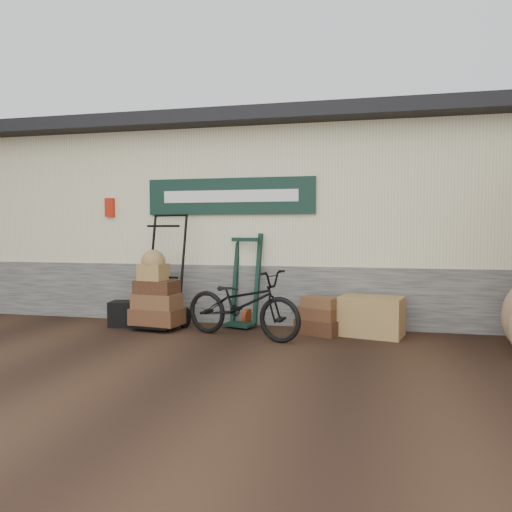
% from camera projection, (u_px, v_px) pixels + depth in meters
% --- Properties ---
extents(ground, '(80.00, 80.00, 0.00)m').
position_uv_depth(ground, '(232.00, 338.00, 6.64)').
color(ground, black).
rests_on(ground, ground).
extents(station_building, '(14.40, 4.10, 3.20)m').
position_uv_depth(station_building, '(272.00, 220.00, 9.22)').
color(station_building, '#4C4C47').
rests_on(station_building, ground).
extents(porter_trolley, '(0.93, 0.75, 1.71)m').
position_uv_depth(porter_trolley, '(164.00, 270.00, 7.35)').
color(porter_trolley, black).
rests_on(porter_trolley, ground).
extents(green_barrow, '(0.60, 0.55, 1.38)m').
position_uv_depth(green_barrow, '(245.00, 280.00, 7.44)').
color(green_barrow, black).
rests_on(green_barrow, ground).
extents(suitcase_stack, '(0.70, 0.58, 0.53)m').
position_uv_depth(suitcase_stack, '(319.00, 315.00, 6.89)').
color(suitcase_stack, '#381912').
rests_on(suitcase_stack, ground).
extents(wicker_hamper, '(0.92, 0.71, 0.54)m').
position_uv_depth(wicker_hamper, '(372.00, 316.00, 6.79)').
color(wicker_hamper, brown).
rests_on(wicker_hamper, ground).
extents(black_trunk, '(0.41, 0.36, 0.38)m').
position_uv_depth(black_trunk, '(124.00, 314.00, 7.45)').
color(black_trunk, black).
rests_on(black_trunk, ground).
extents(bicycle, '(1.13, 1.86, 1.02)m').
position_uv_depth(bicycle, '(242.00, 300.00, 6.65)').
color(bicycle, black).
rests_on(bicycle, ground).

